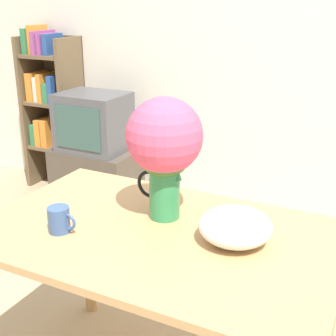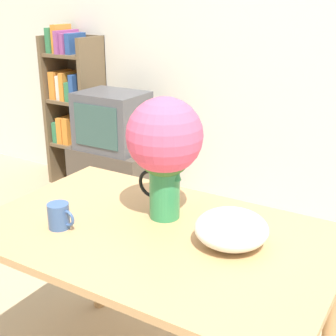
# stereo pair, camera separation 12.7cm
# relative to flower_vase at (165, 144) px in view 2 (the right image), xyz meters

# --- Properties ---
(wall_back) EXTENTS (8.00, 0.05, 2.60)m
(wall_back) POSITION_rel_flower_vase_xyz_m (0.10, 1.79, 0.21)
(wall_back) COLOR silver
(wall_back) RESTS_ON ground_plane
(table) EXTENTS (1.33, 0.84, 0.79)m
(table) POSITION_rel_flower_vase_xyz_m (0.03, -0.12, -0.41)
(table) COLOR tan
(table) RESTS_ON ground_plane
(flower_vase) EXTENTS (0.29, 0.29, 0.48)m
(flower_vase) POSITION_rel_flower_vase_xyz_m (0.00, 0.00, 0.00)
(flower_vase) COLOR #2D844C
(flower_vase) RESTS_ON table
(coffee_mug) EXTENTS (0.12, 0.08, 0.10)m
(coffee_mug) POSITION_rel_flower_vase_xyz_m (-0.29, -0.28, -0.25)
(coffee_mug) COLOR #385689
(coffee_mug) RESTS_ON table
(white_bowl) EXTENTS (0.26, 0.26, 0.12)m
(white_bowl) POSITION_rel_flower_vase_xyz_m (0.31, -0.07, -0.24)
(white_bowl) COLOR white
(white_bowl) RESTS_ON table
(tv_stand) EXTENTS (0.65, 0.41, 0.50)m
(tv_stand) POSITION_rel_flower_vase_xyz_m (-1.29, 1.34, -0.84)
(tv_stand) COLOR #4C4238
(tv_stand) RESTS_ON ground_plane
(tv_set) EXTENTS (0.50, 0.40, 0.44)m
(tv_set) POSITION_rel_flower_vase_xyz_m (-1.29, 1.34, -0.38)
(tv_set) COLOR #4C4C51
(tv_set) RESTS_ON tv_stand
(bookshelf) EXTENTS (0.46, 0.33, 1.39)m
(bookshelf) POSITION_rel_flower_vase_xyz_m (-1.93, 1.62, -0.33)
(bookshelf) COLOR brown
(bookshelf) RESTS_ON ground_plane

